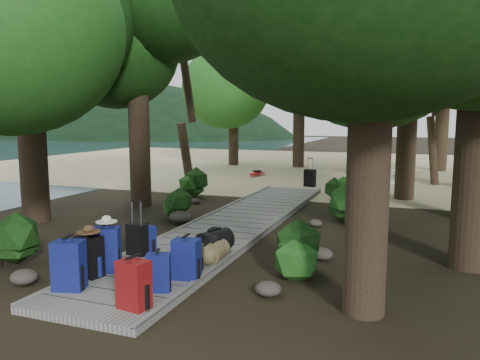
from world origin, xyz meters
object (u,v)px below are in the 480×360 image
at_px(backpack_right_b, 158,270).
at_px(backpack_right_c, 186,257).
at_px(backpack_right_a, 134,282).
at_px(sun_lounger, 386,178).
at_px(duffel_right_khaki, 215,251).
at_px(backpack_left_a, 69,263).
at_px(backpack_right_d, 193,256).
at_px(backpack_left_c, 106,247).
at_px(lone_suitcase_on_sand, 310,178).
at_px(suitcase_on_boardwalk, 137,240).
at_px(kayak, 257,172).
at_px(duffel_right_black, 215,241).
at_px(backpack_left_d, 145,238).
at_px(backpack_left_b, 89,254).

distance_m(backpack_right_b, backpack_right_c, 0.65).
bearing_deg(backpack_right_a, sun_lounger, 89.54).
bearing_deg(duffel_right_khaki, backpack_right_b, -99.62).
xyz_separation_m(backpack_left_a, backpack_right_d, (1.33, 1.48, -0.17)).
height_order(backpack_left_c, backpack_right_c, backpack_left_c).
distance_m(backpack_right_c, lone_suitcase_on_sand, 11.40).
bearing_deg(suitcase_on_boardwalk, kayak, 105.86).
distance_m(duffel_right_khaki, suitcase_on_boardwalk, 1.53).
bearing_deg(lone_suitcase_on_sand, duffel_right_black, -73.17).
bearing_deg(backpack_right_b, backpack_left_a, 175.19).
bearing_deg(backpack_right_d, suitcase_on_boardwalk, 151.68).
distance_m(backpack_right_b, sun_lounger, 13.63).
bearing_deg(lone_suitcase_on_sand, backpack_left_d, -80.11).
distance_m(backpack_right_c, backpack_right_d, 0.45).
relative_size(duffel_right_khaki, lone_suitcase_on_sand, 0.79).
height_order(backpack_left_a, lone_suitcase_on_sand, backpack_left_a).
bearing_deg(backpack_right_b, backpack_right_a, -111.79).
distance_m(backpack_left_a, duffel_right_khaki, 2.55).
xyz_separation_m(backpack_left_b, duffel_right_black, (1.34, 1.99, -0.16)).
distance_m(backpack_left_b, sun_lounger, 13.78).
bearing_deg(backpack_left_b, backpack_left_d, 96.13).
bearing_deg(backpack_right_c, backpack_left_c, 179.47).
bearing_deg(lone_suitcase_on_sand, sun_lounger, 41.60).
bearing_deg(duffel_right_khaki, backpack_right_d, -107.16).
height_order(suitcase_on_boardwalk, sun_lounger, suitcase_on_boardwalk).
distance_m(backpack_left_a, sun_lounger, 14.32).
relative_size(backpack_right_a, lone_suitcase_on_sand, 1.10).
xyz_separation_m(backpack_left_b, backpack_right_c, (1.52, 0.47, -0.01)).
xyz_separation_m(backpack_right_a, kayak, (-3.31, 15.23, -0.31)).
bearing_deg(backpack_right_d, backpack_left_a, -143.40).
height_order(backpack_left_b, sun_lounger, backpack_left_b).
relative_size(backpack_left_b, backpack_left_d, 1.30).
xyz_separation_m(suitcase_on_boardwalk, sun_lounger, (3.80, 11.92, -0.11)).
bearing_deg(backpack_left_a, backpack_left_d, 73.18).
height_order(backpack_left_d, suitcase_on_boardwalk, suitcase_on_boardwalk).
relative_size(backpack_left_b, duffel_right_khaki, 1.41).
height_order(backpack_right_d, kayak, backpack_right_d).
bearing_deg(backpack_left_c, backpack_right_c, -17.81).
relative_size(backpack_left_d, duffel_right_khaki, 1.09).
height_order(backpack_right_d, duffel_right_khaki, backpack_right_d).
height_order(backpack_left_b, backpack_right_a, backpack_left_b).
height_order(backpack_left_d, duffel_right_black, backpack_left_d).
distance_m(backpack_left_a, backpack_right_b, 1.36).
xyz_separation_m(backpack_right_b, sun_lounger, (2.48, 13.40, -0.12)).
distance_m(backpack_left_c, duffel_right_black, 2.10).
bearing_deg(sun_lounger, duffel_right_khaki, -115.99).
height_order(backpack_right_c, backpack_right_d, backpack_right_c).
relative_size(backpack_left_c, duffel_right_khaki, 1.58).
bearing_deg(backpack_right_a, backpack_right_d, 98.34).
bearing_deg(duffel_right_black, backpack_left_b, -102.79).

